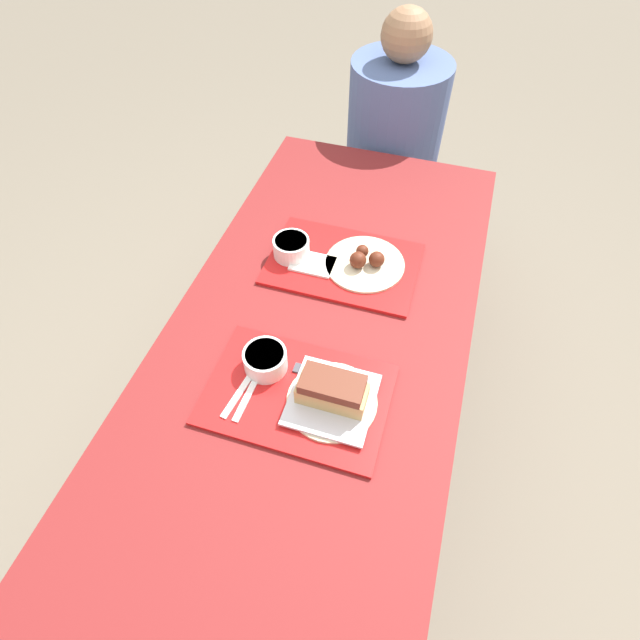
% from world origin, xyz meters
% --- Properties ---
extents(ground_plane, '(12.00, 12.00, 0.00)m').
position_xyz_m(ground_plane, '(0.00, 0.00, 0.00)').
color(ground_plane, '#706656').
extents(picnic_table, '(0.82, 1.79, 0.72)m').
position_xyz_m(picnic_table, '(0.00, 0.00, 0.64)').
color(picnic_table, maroon).
rests_on(picnic_table, ground_plane).
extents(picnic_bench_far, '(0.77, 0.28, 0.43)m').
position_xyz_m(picnic_bench_far, '(0.00, 1.12, 0.36)').
color(picnic_bench_far, maroon).
rests_on(picnic_bench_far, ground_plane).
extents(tray_near, '(0.45, 0.31, 0.01)m').
position_xyz_m(tray_near, '(0.01, -0.21, 0.73)').
color(tray_near, red).
rests_on(tray_near, picnic_table).
extents(tray_far, '(0.45, 0.31, 0.01)m').
position_xyz_m(tray_far, '(-0.00, 0.27, 0.73)').
color(tray_far, red).
rests_on(tray_far, picnic_table).
extents(bowl_coleslaw_near, '(0.11, 0.11, 0.06)m').
position_xyz_m(bowl_coleslaw_near, '(-0.09, -0.15, 0.77)').
color(bowl_coleslaw_near, white).
rests_on(bowl_coleslaw_near, tray_near).
extents(brisket_sandwich_plate, '(0.22, 0.22, 0.10)m').
position_xyz_m(brisket_sandwich_plate, '(0.10, -0.20, 0.77)').
color(brisket_sandwich_plate, beige).
rests_on(brisket_sandwich_plate, tray_near).
extents(plastic_fork_near, '(0.04, 0.17, 0.00)m').
position_xyz_m(plastic_fork_near, '(-0.12, -0.24, 0.74)').
color(plastic_fork_near, white).
rests_on(plastic_fork_near, tray_near).
extents(plastic_knife_near, '(0.02, 0.17, 0.00)m').
position_xyz_m(plastic_knife_near, '(-0.10, -0.24, 0.74)').
color(plastic_knife_near, white).
rests_on(plastic_knife_near, tray_near).
extents(condiment_packet, '(0.04, 0.03, 0.01)m').
position_xyz_m(condiment_packet, '(0.00, -0.14, 0.74)').
color(condiment_packet, '#3F3F47').
rests_on(condiment_packet, tray_near).
extents(bowl_coleslaw_far, '(0.11, 0.11, 0.06)m').
position_xyz_m(bowl_coleslaw_far, '(-0.16, 0.25, 0.77)').
color(bowl_coleslaw_far, white).
rests_on(bowl_coleslaw_far, tray_far).
extents(wings_plate_far, '(0.24, 0.24, 0.06)m').
position_xyz_m(wings_plate_far, '(0.07, 0.28, 0.75)').
color(wings_plate_far, beige).
rests_on(wings_plate_far, tray_far).
extents(napkin_far, '(0.13, 0.09, 0.01)m').
position_xyz_m(napkin_far, '(-0.09, 0.23, 0.74)').
color(napkin_far, white).
rests_on(napkin_far, tray_far).
extents(person_seated_across, '(0.39, 0.39, 0.73)m').
position_xyz_m(person_seated_across, '(-0.01, 1.12, 0.72)').
color(person_seated_across, '#4C6093').
rests_on(person_seated_across, picnic_bench_far).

